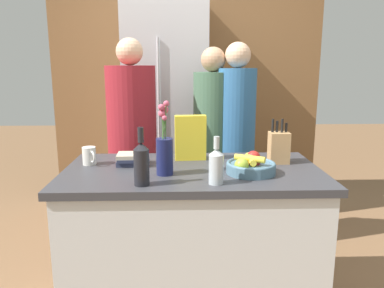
# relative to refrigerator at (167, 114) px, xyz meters

# --- Properties ---
(kitchen_island) EXTENTS (1.41, 0.75, 0.89)m
(kitchen_island) POSITION_rel_refrigerator_xyz_m (0.19, -1.42, -0.56)
(kitchen_island) COLOR silver
(kitchen_island) RESTS_ON ground_plane
(back_wall_wood) EXTENTS (2.61, 0.12, 2.60)m
(back_wall_wood) POSITION_rel_refrigerator_xyz_m (0.19, 0.36, 0.29)
(back_wall_wood) COLOR brown
(back_wall_wood) RESTS_ON ground_plane
(refrigerator) EXTENTS (0.72, 0.62, 2.01)m
(refrigerator) POSITION_rel_refrigerator_xyz_m (0.00, 0.00, 0.00)
(refrigerator) COLOR #B7B7BC
(refrigerator) RESTS_ON ground_plane
(fruit_bowl) EXTENTS (0.26, 0.26, 0.10)m
(fruit_bowl) POSITION_rel_refrigerator_xyz_m (0.49, -1.51, -0.07)
(fruit_bowl) COLOR slate
(fruit_bowl) RESTS_ON kitchen_island
(knife_block) EXTENTS (0.11, 0.10, 0.26)m
(knife_block) POSITION_rel_refrigerator_xyz_m (0.69, -1.30, -0.02)
(knife_block) COLOR tan
(knife_block) RESTS_ON kitchen_island
(flower_vase) EXTENTS (0.09, 0.09, 0.39)m
(flower_vase) POSITION_rel_refrigerator_xyz_m (0.04, -1.52, 0.01)
(flower_vase) COLOR #191E4C
(flower_vase) RESTS_ON kitchen_island
(cereal_box) EXTENTS (0.19, 0.07, 0.27)m
(cereal_box) POSITION_rel_refrigerator_xyz_m (0.18, -1.21, 0.02)
(cereal_box) COLOR yellow
(cereal_box) RESTS_ON kitchen_island
(coffee_mug) EXTENTS (0.09, 0.11, 0.10)m
(coffee_mug) POSITION_rel_refrigerator_xyz_m (-0.40, -1.31, -0.07)
(coffee_mug) COLOR silver
(coffee_mug) RESTS_ON kitchen_island
(book_stack) EXTENTS (0.18, 0.16, 0.07)m
(book_stack) POSITION_rel_refrigerator_xyz_m (-0.15, -1.32, -0.08)
(book_stack) COLOR #2D334C
(book_stack) RESTS_ON kitchen_island
(bottle_oil) EXTENTS (0.07, 0.07, 0.23)m
(bottle_oil) POSITION_rel_refrigerator_xyz_m (0.29, -1.68, -0.03)
(bottle_oil) COLOR #B2BCC1
(bottle_oil) RESTS_ON kitchen_island
(bottle_vinegar) EXTENTS (0.07, 0.07, 0.28)m
(bottle_vinegar) POSITION_rel_refrigerator_xyz_m (-0.06, -1.69, -0.01)
(bottle_vinegar) COLOR black
(bottle_vinegar) RESTS_ON kitchen_island
(person_at_sink) EXTENTS (0.36, 0.36, 1.63)m
(person_at_sink) POSITION_rel_refrigerator_xyz_m (-0.23, -0.70, -0.09)
(person_at_sink) COLOR #383842
(person_at_sink) RESTS_ON ground_plane
(person_in_blue) EXTENTS (0.29, 0.29, 1.58)m
(person_in_blue) POSITION_rel_refrigerator_xyz_m (0.37, -0.58, -0.11)
(person_in_blue) COLOR #383842
(person_in_blue) RESTS_ON ground_plane
(person_in_red_tee) EXTENTS (0.28, 0.28, 1.61)m
(person_in_red_tee) POSITION_rel_refrigerator_xyz_m (0.54, -0.63, -0.09)
(person_in_red_tee) COLOR #383842
(person_in_red_tee) RESTS_ON ground_plane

